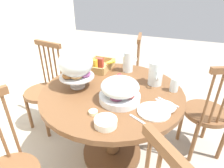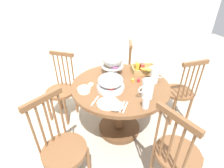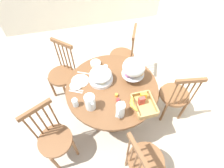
# 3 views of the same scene
# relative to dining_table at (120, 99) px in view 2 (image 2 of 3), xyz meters

# --- Properties ---
(ground_plane) EXTENTS (10.00, 10.00, 0.00)m
(ground_plane) POSITION_rel_dining_table_xyz_m (-0.07, -0.01, -0.51)
(ground_plane) COLOR #A89E8E
(wall_back) EXTENTS (4.80, 0.06, 2.60)m
(wall_back) POSITION_rel_dining_table_xyz_m (-0.07, 1.82, 0.79)
(wall_back) COLOR silver
(wall_back) RESTS_ON ground_plane
(dining_table) EXTENTS (1.14, 1.14, 0.74)m
(dining_table) POSITION_rel_dining_table_xyz_m (0.00, 0.00, 0.00)
(dining_table) COLOR brown
(dining_table) RESTS_ON ground_plane
(windsor_chair_near_window) EXTENTS (0.40, 0.40, 0.97)m
(windsor_chair_near_window) POSITION_rel_dining_table_xyz_m (0.16, 0.86, -0.06)
(windsor_chair_near_window) COLOR brown
(windsor_chair_near_window) RESTS_ON ground_plane
(windsor_chair_by_cabinet) EXTENTS (0.44, 0.44, 0.97)m
(windsor_chair_by_cabinet) POSITION_rel_dining_table_xyz_m (-0.78, 0.39, -0.06)
(windsor_chair_by_cabinet) COLOR brown
(windsor_chair_by_cabinet) RESTS_ON ground_plane
(windsor_chair_facing_door) EXTENTS (0.47, 0.47, 0.97)m
(windsor_chair_facing_door) POSITION_rel_dining_table_xyz_m (-0.62, -0.61, -0.06)
(windsor_chair_facing_door) COLOR brown
(windsor_chair_facing_door) RESTS_ON ground_plane
(windsor_chair_far_side) EXTENTS (0.45, 0.45, 0.97)m
(windsor_chair_far_side) POSITION_rel_dining_table_xyz_m (0.37, -0.79, -0.06)
(windsor_chair_far_side) COLOR brown
(windsor_chair_far_side) RESTS_ON ground_plane
(windsor_chair_host_seat) EXTENTS (0.41, 0.41, 0.97)m
(windsor_chair_host_seat) POSITION_rel_dining_table_xyz_m (0.86, 0.14, -0.06)
(windsor_chair_host_seat) COLOR brown
(windsor_chair_host_seat) RESTS_ON ground_plane
(pastry_stand_with_dome) EXTENTS (0.28, 0.28, 0.34)m
(pastry_stand_with_dome) POSITION_rel_dining_table_xyz_m (-0.06, 0.28, 0.42)
(pastry_stand_with_dome) COLOR silver
(pastry_stand_with_dome) RESTS_ON dining_table
(fruit_platter_covered) EXTENTS (0.30, 0.30, 0.18)m
(fruit_platter_covered) POSITION_rel_dining_table_xyz_m (-0.13, -0.11, 0.31)
(fruit_platter_covered) COLOR silver
(fruit_platter_covered) RESTS_ON dining_table
(orange_juice_pitcher) EXTENTS (0.15, 0.14, 0.20)m
(orange_juice_pitcher) POSITION_rel_dining_table_xyz_m (0.40, -0.01, 0.32)
(orange_juice_pitcher) COLOR silver
(orange_juice_pitcher) RESTS_ON dining_table
(milk_pitcher) EXTENTS (0.20, 0.12, 0.20)m
(milk_pitcher) POSITION_rel_dining_table_xyz_m (0.22, -0.30, 0.32)
(milk_pitcher) COLOR silver
(milk_pitcher) RESTS_ON dining_table
(cereal_basket) EXTENTS (0.32, 0.30, 0.12)m
(cereal_basket) POSITION_rel_dining_table_xyz_m (0.35, 0.26, 0.27)
(cereal_basket) COLOR tan
(cereal_basket) RESTS_ON dining_table
(china_plate_large) EXTENTS (0.22, 0.22, 0.01)m
(china_plate_large) POSITION_rel_dining_table_xyz_m (-0.18, -0.37, 0.23)
(china_plate_large) COLOR white
(china_plate_large) RESTS_ON dining_table
(china_plate_small) EXTENTS (0.15, 0.15, 0.01)m
(china_plate_small) POSITION_rel_dining_table_xyz_m (-0.11, -0.43, 0.24)
(china_plate_small) COLOR white
(china_plate_small) RESTS_ON china_plate_large
(cereal_bowl) EXTENTS (0.14, 0.14, 0.04)m
(cereal_bowl) POSITION_rel_dining_table_xyz_m (-0.42, -0.13, 0.25)
(cereal_bowl) COLOR white
(cereal_bowl) RESTS_ON dining_table
(drinking_glass) EXTENTS (0.06, 0.06, 0.11)m
(drinking_glass) POSITION_rel_dining_table_xyz_m (0.16, -0.46, 0.28)
(drinking_glass) COLOR silver
(drinking_glass) RESTS_ON dining_table
(butter_dish) EXTENTS (0.06, 0.06, 0.02)m
(butter_dish) POSITION_rel_dining_table_xyz_m (-0.34, -0.00, 0.24)
(butter_dish) COLOR beige
(butter_dish) RESTS_ON dining_table
(jam_jar_strawberry) EXTENTS (0.04, 0.04, 0.04)m
(jam_jar_strawberry) POSITION_rel_dining_table_xyz_m (0.22, 0.02, 0.25)
(jam_jar_strawberry) COLOR #B7282D
(jam_jar_strawberry) RESTS_ON dining_table
(jam_jar_apricot) EXTENTS (0.04, 0.04, 0.04)m
(jam_jar_apricot) POSITION_rel_dining_table_xyz_m (0.15, 0.02, 0.25)
(jam_jar_apricot) COLOR orange
(jam_jar_apricot) RESTS_ON dining_table
(table_knife) EXTENTS (0.09, 0.16, 0.01)m
(table_knife) POSITION_rel_dining_table_xyz_m (-0.05, -0.43, 0.23)
(table_knife) COLOR silver
(table_knife) RESTS_ON dining_table
(dinner_fork) EXTENTS (0.09, 0.16, 0.01)m
(dinner_fork) POSITION_rel_dining_table_xyz_m (-0.03, -0.44, 0.23)
(dinner_fork) COLOR silver
(dinner_fork) RESTS_ON dining_table
(soup_spoon) EXTENTS (0.09, 0.16, 0.01)m
(soup_spoon) POSITION_rel_dining_table_xyz_m (-0.31, -0.31, 0.23)
(soup_spoon) COLOR silver
(soup_spoon) RESTS_ON dining_table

